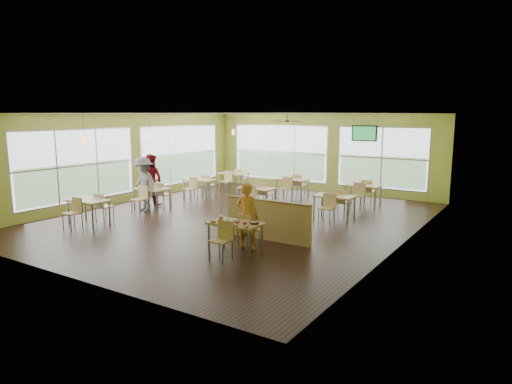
{
  "coord_description": "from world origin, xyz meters",
  "views": [
    {
      "loc": [
        7.86,
        -11.23,
        3.18
      ],
      "look_at": [
        1.55,
        -1.43,
        1.19
      ],
      "focal_mm": 32.0,
      "sensor_mm": 36.0,
      "label": 1
    }
  ],
  "objects_px": {
    "man_plaid": "(247,216)",
    "food_basket": "(254,223)",
    "main_table": "(235,228)",
    "half_wall_divider": "(268,220)"
  },
  "relations": [
    {
      "from": "main_table",
      "to": "food_basket",
      "type": "distance_m",
      "value": 0.48
    },
    {
      "from": "man_plaid",
      "to": "food_basket",
      "type": "relative_size",
      "value": 6.97
    },
    {
      "from": "half_wall_divider",
      "to": "man_plaid",
      "type": "xyz_separation_m",
      "value": [
        -0.01,
        -0.94,
        0.28
      ]
    },
    {
      "from": "main_table",
      "to": "food_basket",
      "type": "bearing_deg",
      "value": 14.38
    },
    {
      "from": "main_table",
      "to": "man_plaid",
      "type": "distance_m",
      "value": 0.54
    },
    {
      "from": "man_plaid",
      "to": "food_basket",
      "type": "distance_m",
      "value": 0.6
    },
    {
      "from": "main_table",
      "to": "half_wall_divider",
      "type": "bearing_deg",
      "value": 90.0
    },
    {
      "from": "main_table",
      "to": "food_basket",
      "type": "height_order",
      "value": "main_table"
    },
    {
      "from": "man_plaid",
      "to": "main_table",
      "type": "bearing_deg",
      "value": 89.4
    },
    {
      "from": "half_wall_divider",
      "to": "man_plaid",
      "type": "distance_m",
      "value": 0.98
    }
  ]
}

